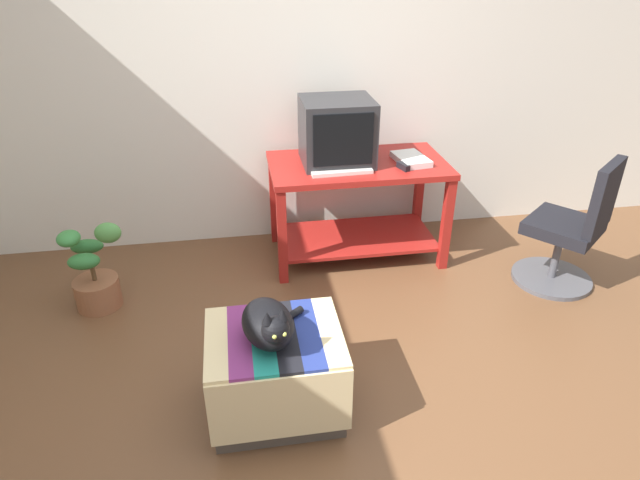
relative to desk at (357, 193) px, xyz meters
name	(u,v)px	position (x,y,z in m)	size (l,w,h in m)	color
ground_plane	(359,424)	(-0.34, -1.60, -0.48)	(14.00, 14.00, 0.00)	brown
back_wall	(299,62)	(-0.34, 0.45, 0.82)	(8.00, 0.10, 2.60)	silver
desk	(357,193)	(0.00, 0.00, 0.00)	(1.20, 0.67, 0.71)	maroon
tv_monitor	(337,132)	(-0.14, 0.03, 0.44)	(0.47, 0.43, 0.43)	#28282B
keyboard	(341,170)	(-0.15, -0.15, 0.24)	(0.40, 0.15, 0.02)	beige
book	(411,159)	(0.35, -0.05, 0.25)	(0.19, 0.29, 0.04)	white
ottoman_with_blanket	(276,373)	(-0.71, -1.43, -0.26)	(0.63, 0.53, 0.45)	#4C4238
cat	(269,324)	(-0.73, -1.48, 0.07)	(0.33, 0.38, 0.25)	black
potted_plant	(94,277)	(-1.74, -0.39, -0.27)	(0.38, 0.29, 0.59)	brown
office_chair	(572,232)	(1.28, -0.62, -0.10)	(0.59, 0.59, 0.89)	#4C4C51
stapler	(403,166)	(0.26, -0.17, 0.25)	(0.04, 0.11, 0.04)	black
pen	(407,155)	(0.36, 0.07, 0.23)	(0.01, 0.01, 0.14)	#B7B7BC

